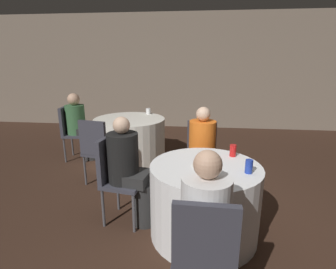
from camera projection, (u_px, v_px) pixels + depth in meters
The scene contains 17 objects.
ground_plane at pixel (208, 230), 2.69m from camera, with size 16.00×16.00×0.00m, color #382319.
wall_back at pixel (204, 72), 6.49m from camera, with size 16.00×0.06×2.80m.
table_near at pixel (204, 201), 2.55m from camera, with size 1.05×1.05×0.73m.
table_far at pixel (130, 139), 4.53m from camera, with size 1.20×1.20×0.73m.
chair_near_north at pixel (201, 150), 3.40m from camera, with size 0.41×0.41×0.93m.
chair_near_south at pixel (204, 251), 1.60m from camera, with size 0.41×0.42×0.93m.
chair_near_west at pixel (116, 172), 2.74m from camera, with size 0.46×0.46×0.93m.
chair_far_west at pixel (71, 128), 4.50m from camera, with size 0.44×0.43×0.93m.
chair_far_south at pixel (97, 146), 3.55m from camera, with size 0.47×0.47×0.93m.
person_white_shirt at pixel (205, 230), 1.75m from camera, with size 0.31×0.50×1.18m.
person_black_shirt at pixel (130, 172), 2.69m from camera, with size 0.50×0.35×1.15m.
person_green_jacket at pixel (81, 127), 4.49m from camera, with size 0.50×0.33×1.16m.
person_orange_shirt at pixel (202, 153), 3.23m from camera, with size 0.33×0.51×1.14m.
pizza_plate_near at pixel (204, 165), 2.45m from camera, with size 0.24×0.24×0.02m.
soda_can_blue at pixel (249, 166), 2.28m from camera, with size 0.07×0.07×0.12m.
soda_can_red at pixel (233, 151), 2.68m from camera, with size 0.07×0.07×0.12m.
cup_far at pixel (148, 111), 4.80m from camera, with size 0.08×0.08×0.11m.
Camera 1 is at (-0.15, -2.35, 1.68)m, focal length 28.00 mm.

